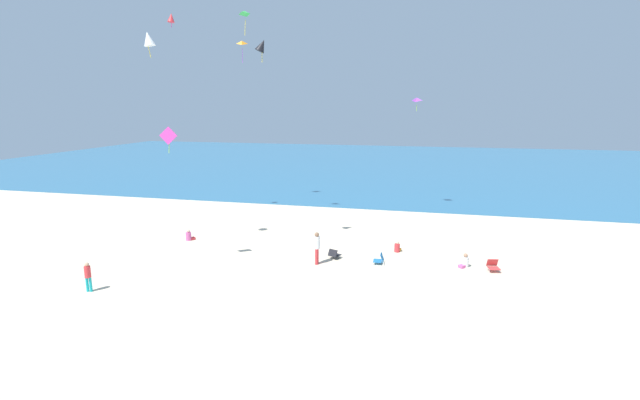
{
  "coord_description": "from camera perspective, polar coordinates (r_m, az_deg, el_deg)",
  "views": [
    {
      "loc": [
        4.92,
        -13.03,
        8.37
      ],
      "look_at": [
        0.0,
        7.69,
        3.88
      ],
      "focal_mm": 25.17,
      "sensor_mm": 36.0,
      "label": 1
    }
  ],
  "objects": [
    {
      "name": "kite_magenta",
      "position": [
        23.72,
        -18.72,
        7.72
      ],
      "size": [
        0.89,
        0.23,
        1.32
      ],
      "rotation": [
        0.0,
        0.0,
        0.05
      ],
      "color": "#DB3DA8"
    },
    {
      "name": "beach_chair_mid_beach",
      "position": [
        25.01,
        21.14,
        -7.78
      ],
      "size": [
        0.66,
        0.75,
        0.61
      ],
      "rotation": [
        0.0,
        0.0,
        4.91
      ],
      "color": "#D13D3D",
      "rests_on": "ground_plane"
    },
    {
      "name": "person_1",
      "position": [
        29.68,
        -16.3,
        -4.43
      ],
      "size": [
        0.59,
        0.63,
        0.72
      ],
      "rotation": [
        0.0,
        0.0,
        0.89
      ],
      "color": "#D8599E",
      "rests_on": "ground_plane"
    },
    {
      "name": "ocean_water",
      "position": [
        66.56,
        9.05,
        4.56
      ],
      "size": [
        120.0,
        60.0,
        0.05
      ],
      "primitive_type": "cube",
      "color": "teal",
      "rests_on": "ground_plane"
    },
    {
      "name": "beach_chair_far_right",
      "position": [
        24.58,
        7.6,
        -7.46
      ],
      "size": [
        0.57,
        0.61,
        0.59
      ],
      "rotation": [
        0.0,
        0.0,
        3.17
      ],
      "color": "#2370B2",
      "rests_on": "ground_plane"
    },
    {
      "name": "kite_red",
      "position": [
        34.86,
        -18.4,
        21.13
      ],
      "size": [
        0.67,
        0.7,
        0.97
      ],
      "rotation": [
        0.0,
        0.0,
        2.69
      ],
      "color": "red"
    },
    {
      "name": "person_4",
      "position": [
        25.1,
        17.92,
        -7.51
      ],
      "size": [
        0.62,
        0.65,
        0.74
      ],
      "rotation": [
        0.0,
        0.0,
        3.99
      ],
      "color": "white",
      "rests_on": "ground_plane"
    },
    {
      "name": "kite_black",
      "position": [
        26.06,
        -7.42,
        18.89
      ],
      "size": [
        0.9,
        0.75,
        1.3
      ],
      "rotation": [
        0.0,
        0.0,
        5.02
      ],
      "color": "black"
    },
    {
      "name": "kite_white",
      "position": [
        27.04,
        -20.98,
        18.59
      ],
      "size": [
        0.83,
        0.75,
        1.38
      ],
      "rotation": [
        0.0,
        0.0,
        4.94
      ],
      "color": "white"
    },
    {
      "name": "kite_green",
      "position": [
        33.11,
        -9.52,
        22.39
      ],
      "size": [
        0.74,
        0.63,
        1.67
      ],
      "rotation": [
        0.0,
        0.0,
        6.09
      ],
      "color": "green"
    },
    {
      "name": "kite_purple",
      "position": [
        36.7,
        12.19,
        12.41
      ],
      "size": [
        0.81,
        0.74,
        1.1
      ],
      "rotation": [
        0.0,
        0.0,
        2.7
      ],
      "color": "purple"
    },
    {
      "name": "ground_plane",
      "position": [
        24.99,
        1.24,
        -7.66
      ],
      "size": [
        120.0,
        120.0,
        0.0
      ],
      "primitive_type": "plane",
      "color": "beige"
    },
    {
      "name": "person_2",
      "position": [
        26.69,
        9.8,
        -6.0
      ],
      "size": [
        0.44,
        0.59,
        0.66
      ],
      "rotation": [
        0.0,
        0.0,
        1.23
      ],
      "color": "red",
      "rests_on": "ground_plane"
    },
    {
      "name": "person_3",
      "position": [
        23.27,
        -27.42,
        -8.45
      ],
      "size": [
        0.33,
        0.33,
        1.4
      ],
      "rotation": [
        0.0,
        0.0,
        4.92
      ],
      "color": "#19ADB2",
      "rests_on": "ground_plane"
    },
    {
      "name": "beach_chair_far_left",
      "position": [
        25.18,
        1.82,
        -6.88
      ],
      "size": [
        0.73,
        0.78,
        0.55
      ],
      "rotation": [
        0.0,
        0.0,
        1.18
      ],
      "color": "black",
      "rests_on": "ground_plane"
    },
    {
      "name": "person_0",
      "position": [
        24.11,
        -0.41,
        -5.85
      ],
      "size": [
        0.36,
        0.36,
        1.76
      ],
      "rotation": [
        0.0,
        0.0,
        3.16
      ],
      "color": "red",
      "rests_on": "ground_plane"
    },
    {
      "name": "kite_orange",
      "position": [
        38.94,
        -9.9,
        19.12
      ],
      "size": [
        0.83,
        0.74,
        1.81
      ],
      "rotation": [
        0.0,
        0.0,
        0.34
      ],
      "color": "orange"
    }
  ]
}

